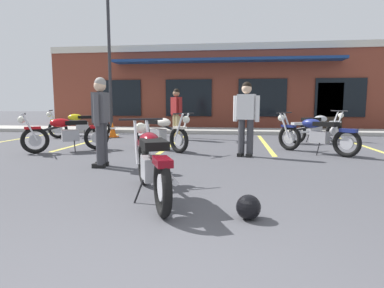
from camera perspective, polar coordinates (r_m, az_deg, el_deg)
name	(u,v)px	position (r m, az deg, el deg)	size (l,w,h in m)	color
ground_plane	(208,174)	(5.53, 2.88, -5.34)	(80.00, 80.00, 0.00)	#47474C
sidewalk_kerb	(223,131)	(13.41, 5.55, 2.34)	(22.00, 1.80, 0.14)	#A8A59E
brick_storefront_building	(226,89)	(17.65, 6.09, 9.61)	(16.89, 5.98, 3.90)	brown
painted_stall_lines	(219,143)	(9.84, 4.88, 0.19)	(13.68, 4.80, 0.01)	#DBCC4C
motorcycle_foreground_classic	(151,162)	(4.12, -7.24, -3.16)	(1.13, 1.98, 0.98)	black
motorcycle_red_sportbike	(79,125)	(11.96, -19.31, 3.27)	(2.00, 1.10, 0.98)	black
motorcycle_black_cruiser	(161,132)	(8.32, -5.57, 2.09)	(1.77, 1.51, 0.98)	black
motorcycle_blue_standard	(66,133)	(8.62, -21.39, 1.80)	(1.82, 1.43, 0.98)	black
motorcycle_green_cafe_racer	(317,128)	(10.58, 21.22, 2.72)	(1.88, 1.32, 0.98)	black
motorcycle_orange_scrambler	(316,134)	(8.26, 20.98, 1.61)	(1.72, 1.57, 0.98)	black
person_in_black_shirt	(176,111)	(10.68, -2.78, 5.86)	(0.46, 0.52, 1.68)	black
person_in_shorts_foreground	(246,114)	(7.36, 9.53, 5.17)	(0.60, 0.36, 1.68)	black
person_by_back_row	(101,117)	(6.27, -15.79, 4.66)	(0.30, 0.61, 1.68)	black
helmet_on_pavement	(248,207)	(3.46, 9.93, -10.92)	(0.26, 0.26, 0.26)	black
traffic_cone	(113,130)	(11.84, -13.83, 2.44)	(0.34, 0.34, 0.53)	orange
parking_lot_lamp_post	(108,42)	(13.27, -14.62, 17.05)	(0.24, 0.76, 5.52)	#2D2D33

